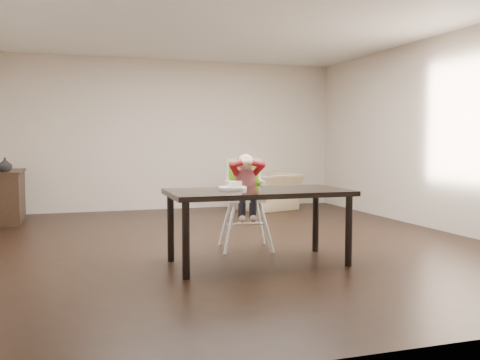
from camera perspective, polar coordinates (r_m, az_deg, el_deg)
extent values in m
plane|color=black|center=(6.55, -0.67, -6.73)|extent=(7.00, 7.00, 0.00)
cube|color=beige|center=(9.83, -6.77, 4.81)|extent=(6.00, 0.02, 2.70)
cube|color=beige|center=(3.26, 18.00, 5.93)|extent=(6.00, 0.02, 2.70)
cube|color=beige|center=(7.86, 20.77, 4.72)|extent=(0.02, 7.00, 2.70)
cube|color=white|center=(6.59, -0.69, 16.99)|extent=(6.00, 7.00, 0.02)
cube|color=black|center=(5.36, 1.95, -1.33)|extent=(1.80, 0.90, 0.05)
cylinder|color=black|center=(4.83, -5.79, -6.44)|extent=(0.07, 0.07, 0.70)
cylinder|color=black|center=(5.41, 11.52, -5.36)|extent=(0.07, 0.07, 0.70)
cylinder|color=black|center=(5.55, -7.40, -5.07)|extent=(0.07, 0.07, 0.70)
cylinder|color=black|center=(6.06, 8.07, -4.29)|extent=(0.07, 0.07, 0.70)
cylinder|color=white|center=(5.92, -1.10, -5.05)|extent=(0.05, 0.05, 0.58)
cylinder|color=white|center=(5.98, 2.85, -4.95)|extent=(0.05, 0.05, 0.58)
cylinder|color=white|center=(6.32, -1.56, -4.45)|extent=(0.05, 0.05, 0.58)
cylinder|color=white|center=(6.38, 2.13, -4.37)|extent=(0.05, 0.05, 0.58)
cube|color=white|center=(6.11, 0.58, -2.02)|extent=(0.47, 0.44, 0.05)
cube|color=#76CA19|center=(6.11, 0.58, -1.68)|extent=(0.38, 0.36, 0.03)
cube|color=white|center=(6.25, 0.36, 0.30)|extent=(0.42, 0.12, 0.43)
cube|color=#76CA19|center=(6.22, 0.40, 0.19)|extent=(0.35, 0.08, 0.39)
cube|color=black|center=(6.13, -0.11, 0.13)|extent=(0.06, 0.19, 0.02)
cube|color=black|center=(6.15, 1.13, 0.15)|extent=(0.06, 0.19, 0.02)
cylinder|color=red|center=(6.09, 0.58, -0.23)|extent=(0.27, 0.27, 0.28)
sphere|color=beige|center=(6.06, 0.62, 1.90)|extent=(0.21, 0.21, 0.19)
ellipsoid|color=brown|center=(6.08, 0.58, 2.10)|extent=(0.22, 0.21, 0.14)
sphere|color=beige|center=(5.96, 0.42, 1.91)|extent=(0.10, 0.10, 0.08)
sphere|color=beige|center=(5.97, 1.11, 1.91)|extent=(0.10, 0.10, 0.08)
cylinder|color=white|center=(5.39, -0.80, -0.92)|extent=(0.30, 0.30, 0.02)
torus|color=white|center=(5.38, -0.80, -0.78)|extent=(0.30, 0.30, 0.01)
imported|color=tan|center=(9.60, 2.99, -0.58)|extent=(1.16, 0.93, 0.88)
cube|color=black|center=(8.92, -23.47, -1.69)|extent=(0.40, 1.20, 0.76)
cube|color=black|center=(8.89, -23.54, 0.85)|extent=(0.44, 1.26, 0.03)
imported|color=#99999E|center=(8.55, -23.78, 1.49)|extent=(0.22, 0.23, 0.20)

